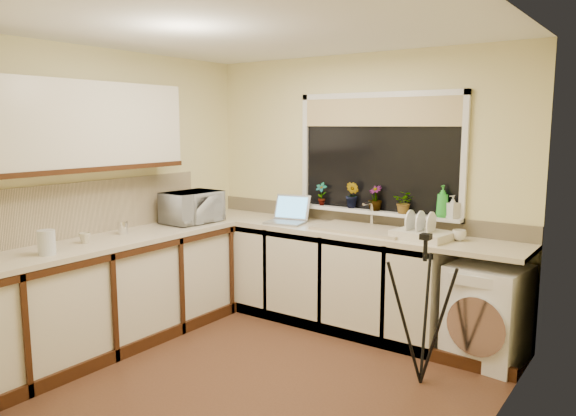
# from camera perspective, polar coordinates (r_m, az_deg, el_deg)

# --- Properties ---
(floor) EXTENTS (3.20, 3.20, 0.00)m
(floor) POSITION_cam_1_polar(r_m,az_deg,el_deg) (4.27, -2.90, -16.55)
(floor) COLOR brown
(floor) RESTS_ON ground
(ceiling) EXTENTS (3.20, 3.20, 0.00)m
(ceiling) POSITION_cam_1_polar(r_m,az_deg,el_deg) (3.92, -3.18, 17.94)
(ceiling) COLOR white
(ceiling) RESTS_ON ground
(wall_back) EXTENTS (3.20, 0.00, 3.20)m
(wall_back) POSITION_cam_1_polar(r_m,az_deg,el_deg) (5.16, 7.35, 1.98)
(wall_back) COLOR beige
(wall_back) RESTS_ON ground
(wall_front) EXTENTS (3.20, 0.00, 3.20)m
(wall_front) POSITION_cam_1_polar(r_m,az_deg,el_deg) (2.90, -21.73, -3.71)
(wall_front) COLOR beige
(wall_front) RESTS_ON ground
(wall_left) EXTENTS (0.00, 3.00, 3.00)m
(wall_left) POSITION_cam_1_polar(r_m,az_deg,el_deg) (5.05, -17.44, 1.51)
(wall_left) COLOR beige
(wall_left) RESTS_ON ground
(wall_right) EXTENTS (0.00, 3.00, 3.00)m
(wall_right) POSITION_cam_1_polar(r_m,az_deg,el_deg) (3.19, 20.19, -2.57)
(wall_right) COLOR beige
(wall_right) RESTS_ON ground
(base_cabinet_back) EXTENTS (2.55, 0.60, 0.86)m
(base_cabinet_back) POSITION_cam_1_polar(r_m,az_deg,el_deg) (5.22, 2.44, -6.78)
(base_cabinet_back) COLOR silver
(base_cabinet_back) RESTS_ON floor
(base_cabinet_left) EXTENTS (0.54, 2.40, 0.86)m
(base_cabinet_left) POSITION_cam_1_polar(r_m,az_deg,el_deg) (4.80, -17.68, -8.57)
(base_cabinet_left) COLOR silver
(base_cabinet_left) RESTS_ON floor
(worktop_back) EXTENTS (3.20, 0.60, 0.04)m
(worktop_back) POSITION_cam_1_polar(r_m,az_deg,el_deg) (4.95, 5.64, -2.31)
(worktop_back) COLOR beige
(worktop_back) RESTS_ON base_cabinet_back
(worktop_left) EXTENTS (0.60, 2.40, 0.04)m
(worktop_left) POSITION_cam_1_polar(r_m,az_deg,el_deg) (4.69, -17.93, -3.30)
(worktop_left) COLOR beige
(worktop_left) RESTS_ON base_cabinet_left
(upper_cabinet) EXTENTS (0.28, 1.90, 0.70)m
(upper_cabinet) POSITION_cam_1_polar(r_m,az_deg,el_deg) (4.62, -21.01, 7.87)
(upper_cabinet) COLOR silver
(upper_cabinet) RESTS_ON wall_left
(splashback_left) EXTENTS (0.02, 2.40, 0.45)m
(splashback_left) POSITION_cam_1_polar(r_m,az_deg,el_deg) (4.88, -20.09, -0.04)
(splashback_left) COLOR beige
(splashback_left) RESTS_ON wall_left
(splashback_back) EXTENTS (3.20, 0.02, 0.14)m
(splashback_back) POSITION_cam_1_polar(r_m,az_deg,el_deg) (5.18, 7.23, -0.83)
(splashback_back) COLOR beige
(splashback_back) RESTS_ON wall_back
(window_glass) EXTENTS (1.50, 0.02, 1.00)m
(window_glass) POSITION_cam_1_polar(r_m,az_deg,el_deg) (5.03, 9.36, 5.49)
(window_glass) COLOR black
(window_glass) RESTS_ON wall_back
(window_blind) EXTENTS (1.50, 0.02, 0.25)m
(window_blind) POSITION_cam_1_polar(r_m,az_deg,el_deg) (5.00, 9.34, 9.77)
(window_blind) COLOR tan
(window_blind) RESTS_ON wall_back
(windowsill) EXTENTS (1.60, 0.14, 0.03)m
(windowsill) POSITION_cam_1_polar(r_m,az_deg,el_deg) (5.03, 8.94, -0.40)
(windowsill) COLOR white
(windowsill) RESTS_ON wall_back
(sink) EXTENTS (0.82, 0.46, 0.03)m
(sink) POSITION_cam_1_polar(r_m,az_deg,el_deg) (4.85, 7.70, -2.17)
(sink) COLOR tan
(sink) RESTS_ON worktop_back
(faucet) EXTENTS (0.03, 0.03, 0.24)m
(faucet) POSITION_cam_1_polar(r_m,az_deg,el_deg) (4.99, 8.68, -0.64)
(faucet) COLOR silver
(faucet) RESTS_ON worktop_back
(washing_machine) EXTENTS (0.59, 0.58, 0.76)m
(washing_machine) POSITION_cam_1_polar(r_m,az_deg,el_deg) (4.57, 19.89, -10.22)
(washing_machine) COLOR white
(washing_machine) RESTS_ON floor
(laptop) EXTENTS (0.41, 0.41, 0.25)m
(laptop) POSITION_cam_1_polar(r_m,az_deg,el_deg) (5.20, 0.05, -0.77)
(laptop) COLOR #929399
(laptop) RESTS_ON worktop_back
(kettle) EXTENTS (0.18, 0.18, 0.23)m
(kettle) POSITION_cam_1_polar(r_m,az_deg,el_deg) (5.17, -10.51, -0.40)
(kettle) COLOR white
(kettle) RESTS_ON worktop_left
(dish_rack) EXTENTS (0.49, 0.39, 0.07)m
(dish_rack) POSITION_cam_1_polar(r_m,az_deg,el_deg) (4.58, 13.75, -2.73)
(dish_rack) COLOR beige
(dish_rack) RESTS_ON worktop_back
(tripod) EXTENTS (0.66, 0.66, 1.08)m
(tripod) POSITION_cam_1_polar(r_m,az_deg,el_deg) (4.01, 13.79, -10.18)
(tripod) COLOR black
(tripod) RESTS_ON floor
(glass_jug) EXTENTS (0.12, 0.12, 0.18)m
(glass_jug) POSITION_cam_1_polar(r_m,az_deg,el_deg) (4.27, -23.69, -3.28)
(glass_jug) COLOR silver
(glass_jug) RESTS_ON worktop_left
(steel_jar) EXTENTS (0.08, 0.08, 0.11)m
(steel_jar) POSITION_cam_1_polar(r_m,az_deg,el_deg) (4.85, -16.70, -1.96)
(steel_jar) COLOR silver
(steel_jar) RESTS_ON worktop_left
(microwave) EXTENTS (0.38, 0.55, 0.29)m
(microwave) POSITION_cam_1_polar(r_m,az_deg,el_deg) (5.26, -9.89, 0.08)
(microwave) COLOR silver
(microwave) RESTS_ON worktop_left
(plant_a) EXTENTS (0.12, 0.09, 0.22)m
(plant_a) POSITION_cam_1_polar(r_m,az_deg,el_deg) (5.27, 3.46, 1.47)
(plant_a) COLOR #999999
(plant_a) RESTS_ON windowsill
(plant_b) EXTENTS (0.17, 0.15, 0.25)m
(plant_b) POSITION_cam_1_polar(r_m,az_deg,el_deg) (5.11, 6.69, 1.34)
(plant_b) COLOR #999999
(plant_b) RESTS_ON windowsill
(plant_c) EXTENTS (0.16, 0.16, 0.22)m
(plant_c) POSITION_cam_1_polar(r_m,az_deg,el_deg) (5.00, 8.99, 1.02)
(plant_c) COLOR #999999
(plant_c) RESTS_ON windowsill
(plant_d) EXTENTS (0.18, 0.16, 0.20)m
(plant_d) POSITION_cam_1_polar(r_m,az_deg,el_deg) (4.88, 11.94, 0.59)
(plant_d) COLOR #999999
(plant_d) RESTS_ON windowsill
(soap_bottle_green) EXTENTS (0.11, 0.11, 0.27)m
(soap_bottle_green) POSITION_cam_1_polar(r_m,az_deg,el_deg) (4.76, 15.69, 0.68)
(soap_bottle_green) COLOR green
(soap_bottle_green) RESTS_ON windowsill
(soap_bottle_clear) EXTENTS (0.11, 0.11, 0.19)m
(soap_bottle_clear) POSITION_cam_1_polar(r_m,az_deg,el_deg) (4.74, 16.67, 0.13)
(soap_bottle_clear) COLOR #999999
(soap_bottle_clear) RESTS_ON windowsill
(cup_back) EXTENTS (0.13, 0.13, 0.09)m
(cup_back) POSITION_cam_1_polar(r_m,az_deg,el_deg) (4.59, 17.27, -2.71)
(cup_back) COLOR silver
(cup_back) RESTS_ON worktop_back
(cup_left) EXTENTS (0.10, 0.10, 0.08)m
(cup_left) POSITION_cam_1_polar(r_m,az_deg,el_deg) (4.58, -20.27, -2.92)
(cup_left) COLOR beige
(cup_left) RESTS_ON worktop_left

